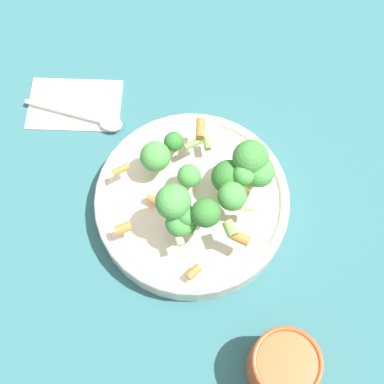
% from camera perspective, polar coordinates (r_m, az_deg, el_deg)
% --- Properties ---
extents(ground_plane, '(3.00, 3.00, 0.00)m').
position_cam_1_polar(ground_plane, '(0.77, 0.00, -1.75)').
color(ground_plane, '#2D6066').
extents(bowl, '(0.27, 0.27, 0.04)m').
position_cam_1_polar(bowl, '(0.75, 0.00, -1.08)').
color(bowl, beige).
rests_on(bowl, ground_plane).
extents(pasta_salad, '(0.22, 0.22, 0.09)m').
position_cam_1_polar(pasta_salad, '(0.69, 2.00, 0.91)').
color(pasta_salad, '#8CB766').
rests_on(pasta_salad, bowl).
extents(cup, '(0.08, 0.08, 0.08)m').
position_cam_1_polar(cup, '(0.69, 9.65, -17.78)').
color(cup, '#CC4C23').
rests_on(cup, ground_plane).
extents(napkin, '(0.15, 0.11, 0.01)m').
position_cam_1_polar(napkin, '(0.87, -12.41, 9.14)').
color(napkin, white).
rests_on(napkin, ground_plane).
extents(spoon, '(0.16, 0.04, 0.01)m').
position_cam_1_polar(spoon, '(0.84, -10.64, 7.70)').
color(spoon, silver).
rests_on(spoon, napkin).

